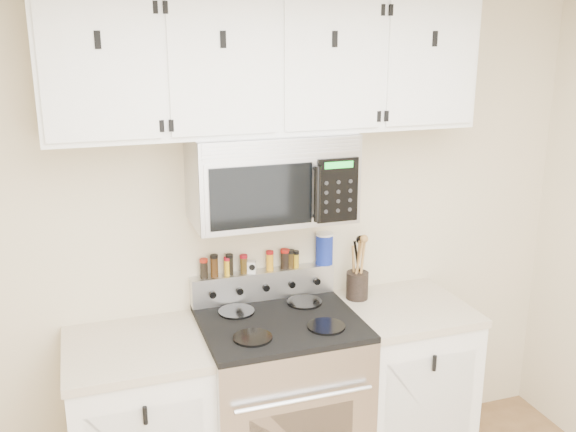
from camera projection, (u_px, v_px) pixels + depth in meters
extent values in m
cube|color=beige|center=(261.00, 241.00, 3.31)|extent=(3.50, 0.01, 2.50)
cube|color=#B7B7BA|center=(280.00, 408.00, 3.24)|extent=(0.76, 0.65, 0.92)
cube|color=black|center=(280.00, 323.00, 3.11)|extent=(0.76, 0.65, 0.03)
cube|color=#B7B7BA|center=(263.00, 284.00, 3.34)|extent=(0.76, 0.08, 0.15)
cylinder|color=black|center=(253.00, 338.00, 2.91)|extent=(0.18, 0.18, 0.01)
cylinder|color=black|center=(326.00, 326.00, 3.02)|extent=(0.18, 0.18, 0.01)
cylinder|color=black|center=(236.00, 311.00, 3.18)|extent=(0.18, 0.18, 0.01)
cylinder|color=black|center=(304.00, 302.00, 3.29)|extent=(0.18, 0.18, 0.01)
cube|color=tan|center=(135.00, 348.00, 2.93)|extent=(0.64, 0.62, 0.04)
cube|color=white|center=(400.00, 386.00, 3.48)|extent=(0.62, 0.60, 0.88)
cube|color=tan|center=(404.00, 308.00, 3.35)|extent=(0.64, 0.62, 0.04)
cube|color=#9E9EA3|center=(271.00, 177.00, 3.04)|extent=(0.76, 0.38, 0.42)
cube|color=#B7B7BA|center=(284.00, 148.00, 2.81)|extent=(0.73, 0.01, 0.08)
cube|color=black|center=(262.00, 196.00, 2.84)|extent=(0.47, 0.01, 0.28)
cube|color=black|center=(338.00, 190.00, 2.95)|extent=(0.20, 0.01, 0.30)
cylinder|color=black|center=(317.00, 194.00, 2.88)|extent=(0.03, 0.03, 0.26)
cube|color=white|center=(268.00, 64.00, 2.92)|extent=(2.00, 0.33, 0.62)
cube|color=white|center=(100.00, 69.00, 2.53)|extent=(0.46, 0.01, 0.57)
cube|color=black|center=(98.00, 40.00, 2.49)|extent=(0.02, 0.01, 0.07)
cube|color=white|center=(223.00, 67.00, 2.69)|extent=(0.46, 0.01, 0.57)
cube|color=black|center=(223.00, 39.00, 2.65)|extent=(0.03, 0.01, 0.07)
cube|color=white|center=(334.00, 65.00, 2.84)|extent=(0.46, 0.01, 0.57)
cube|color=black|center=(335.00, 39.00, 2.80)|extent=(0.03, 0.01, 0.07)
cube|color=white|center=(433.00, 63.00, 2.99)|extent=(0.46, 0.01, 0.57)
cube|color=black|center=(435.00, 39.00, 2.96)|extent=(0.02, 0.01, 0.07)
cylinder|color=black|center=(357.00, 285.00, 3.41)|extent=(0.12, 0.12, 0.15)
cylinder|color=olive|center=(358.00, 265.00, 3.38)|extent=(0.01, 0.01, 0.27)
cylinder|color=olive|center=(362.00, 264.00, 3.38)|extent=(0.01, 0.01, 0.29)
cylinder|color=olive|center=(354.00, 267.00, 3.39)|extent=(0.01, 0.01, 0.25)
cylinder|color=black|center=(358.00, 265.00, 3.40)|extent=(0.01, 0.01, 0.26)
cylinder|color=olive|center=(358.00, 266.00, 3.36)|extent=(0.01, 0.01, 0.28)
cube|color=white|center=(251.00, 267.00, 3.29)|extent=(0.07, 0.06, 0.06)
cylinder|color=#152996|center=(324.00, 249.00, 3.40)|extent=(0.09, 0.09, 0.16)
cylinder|color=white|center=(325.00, 234.00, 3.38)|extent=(0.09, 0.09, 0.01)
cylinder|color=black|center=(204.00, 270.00, 3.22)|extent=(0.04, 0.04, 0.08)
cylinder|color=#9D1B0C|center=(204.00, 260.00, 3.20)|extent=(0.04, 0.04, 0.02)
cylinder|color=#3A220E|center=(214.00, 267.00, 3.23)|extent=(0.04, 0.04, 0.10)
cylinder|color=black|center=(214.00, 256.00, 3.21)|extent=(0.04, 0.04, 0.02)
cylinder|color=gold|center=(228.00, 268.00, 3.25)|extent=(0.04, 0.04, 0.08)
cylinder|color=#AD0D1E|center=(228.00, 259.00, 3.24)|extent=(0.04, 0.04, 0.02)
cylinder|color=black|center=(230.00, 266.00, 3.25)|extent=(0.04, 0.04, 0.09)
cylinder|color=black|center=(229.00, 256.00, 3.24)|extent=(0.04, 0.04, 0.02)
cylinder|color=#473311|center=(244.00, 265.00, 3.28)|extent=(0.04, 0.04, 0.08)
cylinder|color=maroon|center=(244.00, 256.00, 3.27)|extent=(0.04, 0.04, 0.02)
cylinder|color=orange|center=(270.00, 262.00, 3.32)|extent=(0.04, 0.04, 0.09)
cylinder|color=#9E0C0F|center=(270.00, 252.00, 3.31)|extent=(0.04, 0.04, 0.02)
cylinder|color=black|center=(285.00, 260.00, 3.35)|extent=(0.04, 0.04, 0.09)
cylinder|color=#A8130C|center=(285.00, 251.00, 3.33)|extent=(0.05, 0.05, 0.02)
cylinder|color=#38280D|center=(290.00, 260.00, 3.36)|extent=(0.04, 0.04, 0.08)
cylinder|color=black|center=(290.00, 252.00, 3.34)|extent=(0.05, 0.05, 0.02)
cylinder|color=gold|center=(296.00, 260.00, 3.37)|extent=(0.03, 0.03, 0.07)
cylinder|color=black|center=(296.00, 252.00, 3.36)|extent=(0.04, 0.04, 0.02)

